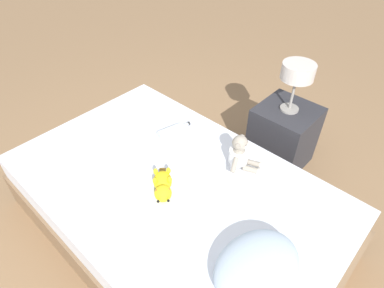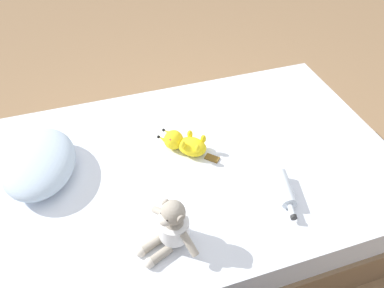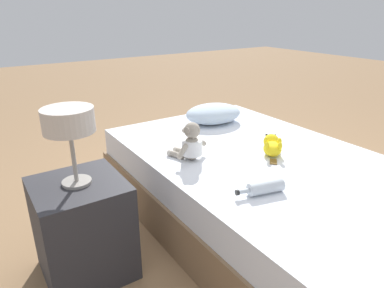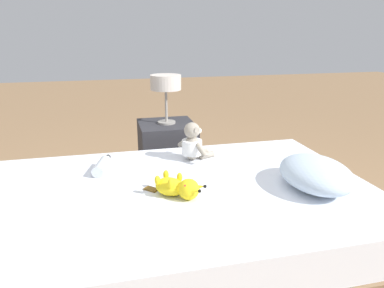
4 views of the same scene
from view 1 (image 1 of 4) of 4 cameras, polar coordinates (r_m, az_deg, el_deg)
ground_plane at (r=2.35m, az=-3.03°, el=-14.44°), size 16.00×16.00×0.00m
bed at (r=2.16m, az=-3.24°, el=-10.97°), size 1.32×2.09×0.47m
pillow at (r=1.60m, az=11.40°, el=-20.50°), size 0.49×0.38×0.15m
plush_monkey at (r=2.04m, az=8.53°, el=-1.76°), size 0.28×0.25×0.24m
plush_yellow_creature at (r=1.90m, az=-5.19°, el=-7.38°), size 0.26×0.28×0.10m
glass_bottle at (r=2.30m, az=-3.73°, el=2.41°), size 0.26×0.11×0.07m
nightstand at (r=2.72m, az=15.72°, el=1.33°), size 0.43×0.43×0.53m
bedside_lamp at (r=2.41m, az=18.17°, el=11.77°), size 0.23×0.23×0.38m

